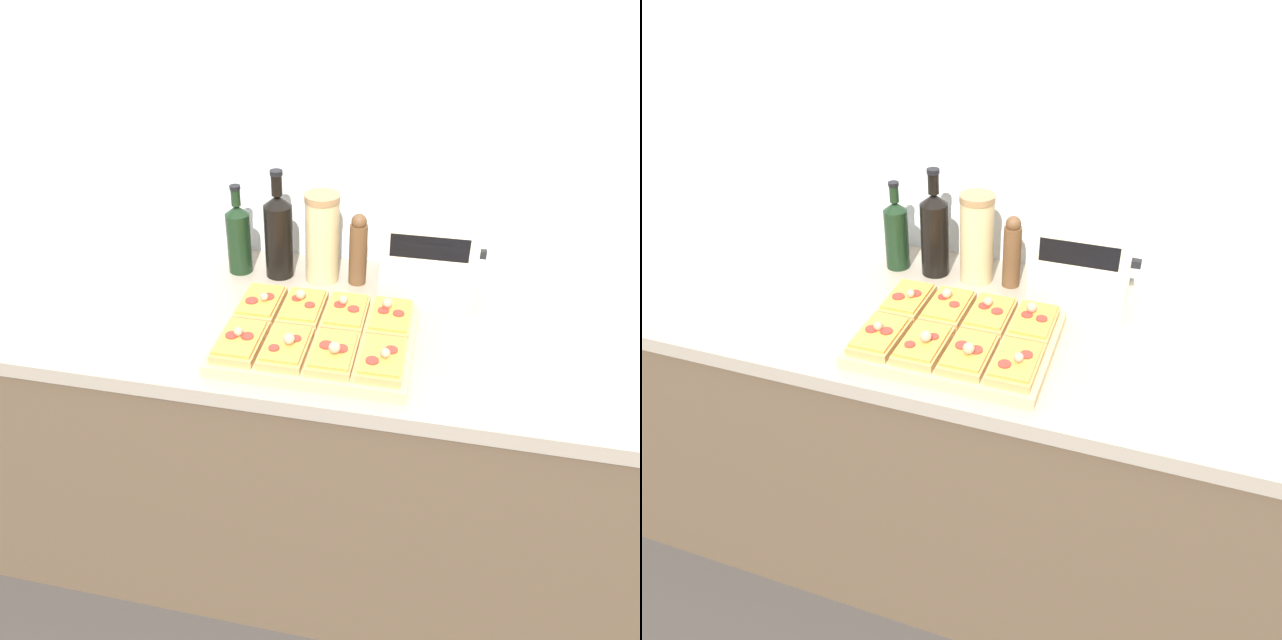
% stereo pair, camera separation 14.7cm
% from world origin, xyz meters
% --- Properties ---
extents(wall_back, '(6.00, 0.06, 2.50)m').
position_xyz_m(wall_back, '(0.00, 0.67, 1.25)').
color(wall_back, silver).
rests_on(wall_back, ground_plane).
extents(kitchen_counter, '(2.63, 0.67, 0.91)m').
position_xyz_m(kitchen_counter, '(0.00, 0.32, 0.45)').
color(kitchen_counter, brown).
rests_on(kitchen_counter, ground_plane).
extents(cutting_board, '(0.45, 0.35, 0.03)m').
position_xyz_m(cutting_board, '(-0.06, 0.20, 0.92)').
color(cutting_board, tan).
rests_on(cutting_board, kitchen_counter).
extents(pizza_slice_back_left, '(0.10, 0.16, 0.05)m').
position_xyz_m(pizza_slice_back_left, '(-0.22, 0.29, 0.95)').
color(pizza_slice_back_left, tan).
rests_on(pizza_slice_back_left, cutting_board).
extents(pizza_slice_back_midleft, '(0.10, 0.16, 0.05)m').
position_xyz_m(pizza_slice_back_midleft, '(-0.11, 0.29, 0.95)').
color(pizza_slice_back_midleft, tan).
rests_on(pizza_slice_back_midleft, cutting_board).
extents(pizza_slice_back_midright, '(0.10, 0.16, 0.05)m').
position_xyz_m(pizza_slice_back_midright, '(-0.01, 0.29, 0.95)').
color(pizza_slice_back_midright, tan).
rests_on(pizza_slice_back_midright, cutting_board).
extents(pizza_slice_back_right, '(0.10, 0.16, 0.05)m').
position_xyz_m(pizza_slice_back_right, '(0.10, 0.29, 0.95)').
color(pizza_slice_back_right, tan).
rests_on(pizza_slice_back_right, cutting_board).
extents(pizza_slice_front_left, '(0.10, 0.16, 0.05)m').
position_xyz_m(pizza_slice_front_left, '(-0.22, 0.12, 0.95)').
color(pizza_slice_front_left, tan).
rests_on(pizza_slice_front_left, cutting_board).
extents(pizza_slice_front_midleft, '(0.10, 0.16, 0.05)m').
position_xyz_m(pizza_slice_front_midleft, '(-0.11, 0.12, 0.95)').
color(pizza_slice_front_midleft, tan).
rests_on(pizza_slice_front_midleft, cutting_board).
extents(pizza_slice_front_midright, '(0.10, 0.16, 0.05)m').
position_xyz_m(pizza_slice_front_midright, '(-0.00, 0.12, 0.95)').
color(pizza_slice_front_midright, tan).
rests_on(pizza_slice_front_midright, cutting_board).
extents(pizza_slice_front_right, '(0.10, 0.16, 0.05)m').
position_xyz_m(pizza_slice_front_right, '(0.10, 0.12, 0.95)').
color(pizza_slice_front_right, tan).
rests_on(pizza_slice_front_right, cutting_board).
extents(olive_oil_bottle, '(0.07, 0.07, 0.25)m').
position_xyz_m(olive_oil_bottle, '(-0.35, 0.51, 1.01)').
color(olive_oil_bottle, black).
rests_on(olive_oil_bottle, kitchen_counter).
extents(wine_bottle, '(0.08, 0.08, 0.30)m').
position_xyz_m(wine_bottle, '(-0.23, 0.51, 1.03)').
color(wine_bottle, black).
rests_on(wine_bottle, kitchen_counter).
extents(grain_jar_tall, '(0.09, 0.09, 0.25)m').
position_xyz_m(grain_jar_tall, '(-0.11, 0.51, 1.03)').
color(grain_jar_tall, tan).
rests_on(grain_jar_tall, kitchen_counter).
extents(pepper_mill, '(0.05, 0.05, 0.20)m').
position_xyz_m(pepper_mill, '(-0.01, 0.51, 1.01)').
color(pepper_mill, brown).
rests_on(pepper_mill, kitchen_counter).
extents(toaster_oven, '(0.26, 0.21, 0.22)m').
position_xyz_m(toaster_oven, '(0.18, 0.51, 1.02)').
color(toaster_oven, beige).
rests_on(toaster_oven, kitchen_counter).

